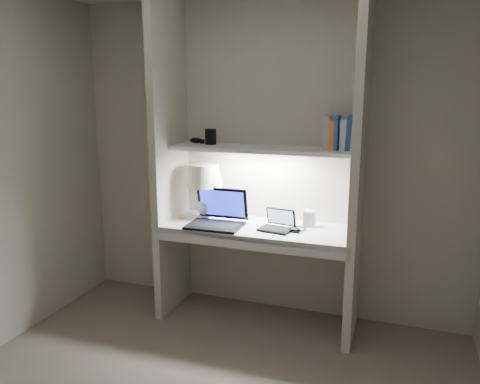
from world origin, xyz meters
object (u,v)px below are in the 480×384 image
at_px(table_lamp, 204,182).
at_px(laptop_main, 218,217).
at_px(book_row, 340,134).
at_px(speaker, 309,219).
at_px(laptop_netbook, 277,225).

distance_m(table_lamp, laptop_main, 0.34).
bearing_deg(table_lamp, laptop_main, -42.81).
bearing_deg(laptop_main, book_row, 11.44).
relative_size(laptop_main, book_row, 1.70).
relative_size(speaker, book_row, 0.51).
relative_size(table_lamp, book_row, 1.77).
height_order(laptop_main, speaker, laptop_main).
bearing_deg(laptop_netbook, table_lamp, 177.50).
bearing_deg(laptop_main, laptop_netbook, 1.61).
distance_m(table_lamp, speaker, 0.89).
height_order(laptop_main, book_row, book_row).
height_order(table_lamp, laptop_main, table_lamp).
bearing_deg(laptop_netbook, speaker, 46.75).
height_order(table_lamp, laptop_netbook, table_lamp).
bearing_deg(speaker, laptop_main, -164.61).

